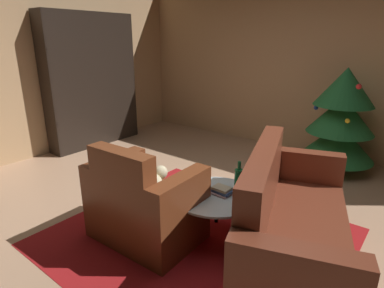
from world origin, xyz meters
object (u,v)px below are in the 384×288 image
at_px(couch_red, 290,230).
at_px(decorated_tree, 341,119).
at_px(bookshelf_unit, 97,82).
at_px(bottle_on_table, 239,180).
at_px(coffee_table, 215,198).
at_px(armchair_red, 144,205).
at_px(book_stack_on_table, 221,191).

distance_m(couch_red, decorated_tree, 2.42).
bearing_deg(couch_red, bookshelf_unit, 164.16).
xyz_separation_m(bottle_on_table, decorated_tree, (0.29, 2.21, 0.19)).
bearing_deg(bottle_on_table, decorated_tree, 82.58).
relative_size(bookshelf_unit, coffee_table, 2.76).
relative_size(bookshelf_unit, bottle_on_table, 7.25).
bearing_deg(coffee_table, armchair_red, -137.60).
bearing_deg(bottle_on_table, armchair_red, -135.43).
height_order(couch_red, decorated_tree, decorated_tree).
bearing_deg(book_stack_on_table, decorated_tree, 80.50).
height_order(bookshelf_unit, book_stack_on_table, bookshelf_unit).
xyz_separation_m(armchair_red, coffee_table, (0.48, 0.44, 0.05)).
relative_size(couch_red, book_stack_on_table, 9.42).
bearing_deg(book_stack_on_table, bookshelf_unit, 161.59).
distance_m(bookshelf_unit, coffee_table, 3.46).
bearing_deg(couch_red, book_stack_on_table, 177.27).
bearing_deg(couch_red, bottle_on_table, 164.50).
relative_size(bookshelf_unit, book_stack_on_table, 10.77).
distance_m(coffee_table, book_stack_on_table, 0.08).
relative_size(armchair_red, decorated_tree, 0.69).
bearing_deg(coffee_table, book_stack_on_table, 52.13).
relative_size(bookshelf_unit, decorated_tree, 1.53).
height_order(couch_red, coffee_table, couch_red).
distance_m(bookshelf_unit, couch_red, 4.12).
height_order(bookshelf_unit, coffee_table, bookshelf_unit).
bearing_deg(decorated_tree, coffee_table, -100.09).
xyz_separation_m(coffee_table, book_stack_on_table, (0.03, 0.04, 0.06)).
distance_m(armchair_red, coffee_table, 0.65).
height_order(bookshelf_unit, bottle_on_table, bookshelf_unit).
xyz_separation_m(coffee_table, bottle_on_table, (0.14, 0.17, 0.15)).
bearing_deg(decorated_tree, bottle_on_table, -97.42).
xyz_separation_m(couch_red, bottle_on_table, (-0.57, 0.16, 0.21)).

